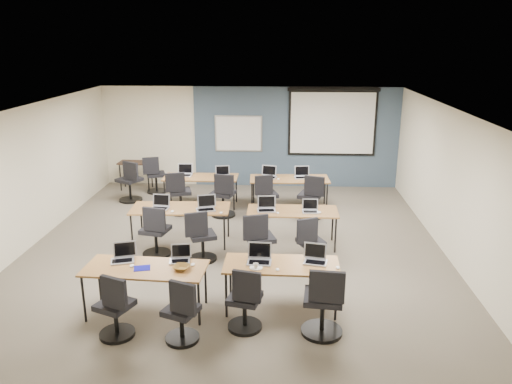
# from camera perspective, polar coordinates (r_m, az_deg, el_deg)

# --- Properties ---
(floor) EXTENTS (8.00, 9.00, 0.02)m
(floor) POSITION_cam_1_polar(r_m,az_deg,el_deg) (9.71, -2.46, -6.61)
(floor) COLOR #6B6354
(floor) RESTS_ON ground
(ceiling) EXTENTS (8.00, 9.00, 0.02)m
(ceiling) POSITION_cam_1_polar(r_m,az_deg,el_deg) (8.97, -2.68, 9.38)
(ceiling) COLOR white
(ceiling) RESTS_ON ground
(wall_back) EXTENTS (8.00, 0.04, 2.70)m
(wall_back) POSITION_cam_1_polar(r_m,az_deg,el_deg) (13.62, -0.71, 6.31)
(wall_back) COLOR beige
(wall_back) RESTS_ON ground
(wall_front) EXTENTS (8.00, 0.04, 2.70)m
(wall_front) POSITION_cam_1_polar(r_m,az_deg,el_deg) (5.12, -7.58, -12.99)
(wall_front) COLOR beige
(wall_front) RESTS_ON ground
(wall_left) EXTENTS (0.04, 9.00, 2.70)m
(wall_left) POSITION_cam_1_polar(r_m,az_deg,el_deg) (10.43, -25.01, 1.30)
(wall_left) COLOR beige
(wall_left) RESTS_ON ground
(wall_right) EXTENTS (0.04, 9.00, 2.70)m
(wall_right) POSITION_cam_1_polar(r_m,az_deg,el_deg) (9.72, 21.63, 0.64)
(wall_right) COLOR beige
(wall_right) RESTS_ON ground
(blue_accent_panel) EXTENTS (5.50, 0.04, 2.70)m
(blue_accent_panel) POSITION_cam_1_polar(r_m,az_deg,el_deg) (13.56, 4.59, 6.21)
(blue_accent_panel) COLOR #3D5977
(blue_accent_panel) RESTS_ON wall_back
(whiteboard) EXTENTS (1.28, 0.03, 0.98)m
(whiteboard) POSITION_cam_1_polar(r_m,az_deg,el_deg) (13.55, -2.01, 6.67)
(whiteboard) COLOR #B2B2B4
(whiteboard) RESTS_ON wall_back
(projector_screen) EXTENTS (2.40, 0.10, 1.82)m
(projector_screen) POSITION_cam_1_polar(r_m,az_deg,el_deg) (13.47, 8.73, 8.30)
(projector_screen) COLOR black
(projector_screen) RESTS_ON wall_back
(training_table_front_left) EXTENTS (1.77, 0.74, 0.73)m
(training_table_front_left) POSITION_cam_1_polar(r_m,az_deg,el_deg) (7.51, -12.54, -8.72)
(training_table_front_left) COLOR brown
(training_table_front_left) RESTS_ON floor
(training_table_front_right) EXTENTS (1.70, 0.71, 0.73)m
(training_table_front_right) POSITION_cam_1_polar(r_m,az_deg,el_deg) (7.45, 2.92, -8.54)
(training_table_front_right) COLOR olive
(training_table_front_right) RESTS_ON floor
(training_table_mid_left) EXTENTS (1.92, 0.80, 0.73)m
(training_table_mid_left) POSITION_cam_1_polar(r_m,az_deg,el_deg) (9.92, -8.62, -2.00)
(training_table_mid_left) COLOR olive
(training_table_mid_left) RESTS_ON floor
(training_table_mid_right) EXTENTS (1.75, 0.73, 0.73)m
(training_table_mid_right) POSITION_cam_1_polar(r_m,az_deg,el_deg) (9.68, 4.19, -2.37)
(training_table_mid_right) COLOR olive
(training_table_mid_right) RESTS_ON floor
(training_table_back_left) EXTENTS (1.77, 0.74, 0.73)m
(training_table_back_left) POSITION_cam_1_polar(r_m,az_deg,el_deg) (12.08, -6.33, 1.55)
(training_table_back_left) COLOR brown
(training_table_back_left) RESTS_ON floor
(training_table_back_right) EXTENTS (1.87, 0.78, 0.73)m
(training_table_back_right) POSITION_cam_1_polar(r_m,az_deg,el_deg) (11.88, 3.84, 1.37)
(training_table_back_right) COLOR #A16B39
(training_table_back_right) RESTS_ON floor
(laptop_0) EXTENTS (0.34, 0.29, 0.26)m
(laptop_0) POSITION_cam_1_polar(r_m,az_deg,el_deg) (7.77, -14.92, -7.09)
(laptop_0) COLOR #B0B0B2
(laptop_0) RESTS_ON training_table_front_left
(mouse_0) EXTENTS (0.08, 0.11, 0.04)m
(mouse_0) POSITION_cam_1_polar(r_m,az_deg,el_deg) (7.55, -14.00, -8.18)
(mouse_0) COLOR white
(mouse_0) RESTS_ON training_table_front_left
(task_chair_0) EXTENTS (0.51, 0.49, 0.97)m
(task_chair_0) POSITION_cam_1_polar(r_m,az_deg,el_deg) (7.14, -15.77, -13.01)
(task_chair_0) COLOR black
(task_chair_0) RESTS_ON floor
(laptop_1) EXTENTS (0.30, 0.26, 0.23)m
(laptop_1) POSITION_cam_1_polar(r_m,az_deg,el_deg) (7.59, -8.66, -7.34)
(laptop_1) COLOR #B5B5B5
(laptop_1) RESTS_ON training_table_front_left
(mouse_1) EXTENTS (0.08, 0.11, 0.03)m
(mouse_1) POSITION_cam_1_polar(r_m,az_deg,el_deg) (7.43, -7.24, -8.22)
(mouse_1) COLOR white
(mouse_1) RESTS_ON training_table_front_left
(task_chair_1) EXTENTS (0.49, 0.46, 0.95)m
(task_chair_1) POSITION_cam_1_polar(r_m,az_deg,el_deg) (6.87, -8.46, -13.87)
(task_chair_1) COLOR black
(task_chair_1) RESTS_ON floor
(laptop_2) EXTENTS (0.35, 0.30, 0.27)m
(laptop_2) POSITION_cam_1_polar(r_m,az_deg,el_deg) (7.47, 0.39, -7.49)
(laptop_2) COLOR #AEAEAE
(laptop_2) RESTS_ON training_table_front_right
(mouse_2) EXTENTS (0.07, 0.10, 0.03)m
(mouse_2) POSITION_cam_1_polar(r_m,az_deg,el_deg) (7.23, 2.47, -8.84)
(mouse_2) COLOR white
(mouse_2) RESTS_ON training_table_front_right
(task_chair_2) EXTENTS (0.49, 0.49, 0.97)m
(task_chair_2) POSITION_cam_1_polar(r_m,az_deg,el_deg) (7.04, -1.24, -12.73)
(task_chair_2) COLOR black
(task_chair_2) RESTS_ON floor
(laptop_3) EXTENTS (0.34, 0.29, 0.26)m
(laptop_3) POSITION_cam_1_polar(r_m,az_deg,el_deg) (7.52, 6.79, -7.46)
(laptop_3) COLOR #B9B9C6
(laptop_3) RESTS_ON training_table_front_right
(mouse_3) EXTENTS (0.09, 0.11, 0.03)m
(mouse_3) POSITION_cam_1_polar(r_m,az_deg,el_deg) (7.38, 9.33, -8.51)
(mouse_3) COLOR white
(mouse_3) RESTS_ON training_table_front_right
(task_chair_3) EXTENTS (0.58, 0.58, 1.05)m
(task_chair_3) POSITION_cam_1_polar(r_m,az_deg,el_deg) (6.97, 7.71, -12.87)
(task_chair_3) COLOR black
(task_chair_3) RESTS_ON floor
(laptop_4) EXTENTS (0.34, 0.29, 0.26)m
(laptop_4) POSITION_cam_1_polar(r_m,az_deg,el_deg) (9.93, -10.87, -1.46)
(laptop_4) COLOR #A2A1AD
(laptop_4) RESTS_ON training_table_mid_left
(mouse_4) EXTENTS (0.07, 0.11, 0.04)m
(mouse_4) POSITION_cam_1_polar(r_m,az_deg,el_deg) (9.67, -9.54, -2.20)
(mouse_4) COLOR white
(mouse_4) RESTS_ON training_table_mid_left
(task_chair_4) EXTENTS (0.53, 0.53, 1.01)m
(task_chair_4) POSITION_cam_1_polar(r_m,az_deg,el_deg) (9.46, -11.40, -4.87)
(task_chair_4) COLOR black
(task_chair_4) RESTS_ON floor
(laptop_5) EXTENTS (0.36, 0.30, 0.27)m
(laptop_5) POSITION_cam_1_polar(r_m,az_deg,el_deg) (9.72, -5.73, -1.62)
(laptop_5) COLOR #AFAFB1
(laptop_5) RESTS_ON training_table_mid_left
(mouse_5) EXTENTS (0.08, 0.10, 0.03)m
(mouse_5) POSITION_cam_1_polar(r_m,az_deg,el_deg) (9.50, -4.02, -2.38)
(mouse_5) COLOR white
(mouse_5) RESTS_ON training_table_mid_left
(task_chair_5) EXTENTS (0.53, 0.50, 0.99)m
(task_chair_5) POSITION_cam_1_polar(r_m,az_deg,el_deg) (9.14, -6.29, -5.50)
(task_chair_5) COLOR black
(task_chair_5) RESTS_ON floor
(laptop_6) EXTENTS (0.35, 0.30, 0.26)m
(laptop_6) POSITION_cam_1_polar(r_m,az_deg,el_deg) (9.63, 1.21, -1.72)
(laptop_6) COLOR #B8B8BD
(laptop_6) RESTS_ON training_table_mid_right
(mouse_6) EXTENTS (0.07, 0.10, 0.03)m
(mouse_6) POSITION_cam_1_polar(r_m,az_deg,el_deg) (9.48, 2.51, -2.39)
(mouse_6) COLOR white
(mouse_6) RESTS_ON training_table_mid_right
(task_chair_6) EXTENTS (0.56, 0.54, 1.02)m
(task_chair_6) POSITION_cam_1_polar(r_m,az_deg,el_deg) (8.88, 0.34, -5.96)
(task_chair_6) COLOR black
(task_chair_6) RESTS_ON floor
(laptop_7) EXTENTS (0.30, 0.26, 0.23)m
(laptop_7) POSITION_cam_1_polar(r_m,az_deg,el_deg) (9.61, 6.22, -1.91)
(laptop_7) COLOR #BEBEBF
(laptop_7) RESTS_ON training_table_mid_right
(mouse_7) EXTENTS (0.08, 0.11, 0.04)m
(mouse_7) POSITION_cam_1_polar(r_m,az_deg,el_deg) (9.56, 7.28, -2.33)
(mouse_7) COLOR white
(mouse_7) RESTS_ON training_table_mid_right
(task_chair_7) EXTENTS (0.51, 0.47, 0.96)m
(task_chair_7) POSITION_cam_1_polar(r_m,az_deg,el_deg) (8.91, 6.15, -6.20)
(task_chair_7) COLOR black
(task_chair_7) RESTS_ON floor
(laptop_8) EXTENTS (0.36, 0.30, 0.27)m
(laptop_8) POSITION_cam_1_polar(r_m,az_deg,el_deg) (12.23, -8.15, 2.22)
(laptop_8) COLOR #B9B9C0
(laptop_8) RESTS_ON training_table_back_left
(mouse_8) EXTENTS (0.08, 0.10, 0.03)m
(mouse_8) POSITION_cam_1_polar(r_m,az_deg,el_deg) (12.05, -7.57, 1.75)
(mouse_8) COLOR white
(mouse_8) RESTS_ON training_table_back_left
(task_chair_8) EXTENTS (0.55, 0.55, 1.02)m
(task_chair_8) POSITION_cam_1_polar(r_m,az_deg,el_deg) (11.64, -8.76, -0.48)
(task_chair_8) COLOR black
(task_chair_8) RESTS_ON floor
(laptop_9) EXTENTS (0.34, 0.29, 0.26)m
(laptop_9) POSITION_cam_1_polar(r_m,az_deg,el_deg) (11.99, -3.90, 2.04)
(laptop_9) COLOR silver
(laptop_9) RESTS_ON training_table_back_left
(mouse_9) EXTENTS (0.06, 0.10, 0.04)m
(mouse_9) POSITION_cam_1_polar(r_m,az_deg,el_deg) (11.90, -2.80, 1.68)
(mouse_9) COLOR white
(mouse_9) RESTS_ON training_table_back_left
(task_chair_9) EXTENTS (0.56, 0.56, 1.03)m
(task_chair_9) POSITION_cam_1_polar(r_m,az_deg,el_deg) (11.36, -3.75, -0.74)
(task_chair_9) COLOR black
(task_chair_9) RESTS_ON floor
(laptop_10) EXTENTS (0.35, 0.30, 0.27)m
(laptop_10) POSITION_cam_1_polar(r_m,az_deg,el_deg) (11.94, 1.49, 2.02)
(laptop_10) COLOR #B3B3BB
(laptop_10) RESTS_ON training_table_back_right
(mouse_10) EXTENTS (0.07, 0.10, 0.03)m
(mouse_10) POSITION_cam_1_polar(r_m,az_deg,el_deg) (11.76, 2.57, 1.50)
(mouse_10) COLOR white
(mouse_10) RESTS_ON training_table_back_right
(task_chair_10) EXTENTS (0.52, 0.51, 0.99)m
(task_chair_10) POSITION_cam_1_polar(r_m,az_deg,el_deg) (11.41, 1.16, -0.74)
(task_chair_10) COLOR black
(task_chair_10) RESTS_ON floor
(laptop_11) EXTENTS (0.35, 0.30, 0.27)m
(laptop_11) POSITION_cam_1_polar(r_m,az_deg,el_deg) (11.95, 5.27, 1.97)
(laptop_11) COLOR #ADADAD
(laptop_11) RESTS_ON training_table_back_right
(mouse_11) EXTENTS (0.07, 0.10, 0.03)m
(mouse_11) POSITION_cam_1_polar(r_m,az_deg,el_deg) (11.87, 6.61, 1.55)
(mouse_11) COLOR white
(mouse_11) RESTS_ON training_table_back_right
(task_chair_11) EXTENTS (0.57, 0.55, 1.03)m
(task_chair_11) POSITION_cam_1_polar(r_m,az_deg,el_deg) (11.28, 6.30, -0.94)
(task_chair_11) COLOR black
(task_chair_11) RESTS_ON floor
(blue_mousepad) EXTENTS (0.27, 0.24, 0.01)m
(blue_mousepad) POSITION_cam_1_polar(r_m,az_deg,el_deg) (7.47, -12.89, -8.47)
(blue_mousepad) COLOR #0A0A86
(blue_mousepad) RESTS_ON training_table_front_left
(snack_bowl) EXTENTS (0.29, 0.29, 0.06)m
(snack_bowl) POSITION_cam_1_polar(r_m,az_deg,el_deg) (7.32, -8.51, -8.52)
(snack_bowl) COLOR brown
(snack_bowl) RESTS_ON training_table_front_left
(snack_plate) EXTENTS (0.22, 0.22, 0.01)m
(snack_plate) POSITION_cam_1_polar(r_m,az_deg,el_deg) (7.29, 0.00, -8.64)
(snack_plate) COLOR white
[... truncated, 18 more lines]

